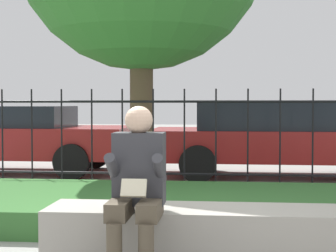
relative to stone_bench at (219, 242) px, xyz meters
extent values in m
cube|color=gray|center=(0.00, 0.00, 0.03)|extent=(2.72, 0.59, 0.49)
cylinder|color=#4C4233|center=(-0.71, -0.63, 0.07)|extent=(0.11, 0.11, 0.40)
cube|color=#4C4233|center=(-0.71, -0.42, 0.33)|extent=(0.15, 0.42, 0.13)
cube|color=#4C4233|center=(-0.49, -0.42, 0.33)|extent=(0.15, 0.42, 0.13)
cube|color=#333338|center=(-0.60, -0.21, 0.60)|extent=(0.38, 0.24, 0.54)
sphere|color=#DBB293|center=(-0.60, -0.23, 0.96)|extent=(0.21, 0.21, 0.21)
cylinder|color=#333338|center=(-0.77, -0.37, 0.62)|extent=(0.08, 0.29, 0.24)
cylinder|color=#333338|center=(-0.43, -0.37, 0.62)|extent=(0.08, 0.29, 0.24)
cube|color=beige|center=(-0.60, -0.47, 0.49)|extent=(0.18, 0.09, 0.13)
cube|color=#33662D|center=(-0.31, 1.85, -0.08)|extent=(8.25, 2.31, 0.28)
cylinder|color=black|center=(-0.31, 3.56, 0.08)|extent=(6.25, 0.03, 0.03)
cylinder|color=black|center=(-0.31, 3.56, 1.11)|extent=(6.25, 0.03, 0.03)
cylinder|color=black|center=(-3.21, 3.56, 0.54)|extent=(0.02, 0.02, 1.51)
cylinder|color=black|center=(-2.77, 3.56, 0.54)|extent=(0.02, 0.02, 1.51)
cylinder|color=black|center=(-2.32, 3.56, 0.54)|extent=(0.02, 0.02, 1.51)
cylinder|color=black|center=(-1.87, 3.56, 0.54)|extent=(0.02, 0.02, 1.51)
cylinder|color=black|center=(-1.43, 3.56, 0.54)|extent=(0.02, 0.02, 1.51)
cylinder|color=black|center=(-0.98, 3.56, 0.54)|extent=(0.02, 0.02, 1.51)
cylinder|color=black|center=(-0.53, 3.56, 0.54)|extent=(0.02, 0.02, 1.51)
cylinder|color=black|center=(-0.09, 3.56, 0.54)|extent=(0.02, 0.02, 1.51)
cylinder|color=black|center=(0.36, 3.56, 0.54)|extent=(0.02, 0.02, 1.51)
cylinder|color=black|center=(0.81, 3.56, 0.54)|extent=(0.02, 0.02, 1.51)
cylinder|color=black|center=(1.25, 3.56, 0.54)|extent=(0.02, 0.02, 1.51)
cube|color=maroon|center=(1.01, 5.68, 0.36)|extent=(4.54, 1.77, 0.54)
cube|color=black|center=(0.82, 5.68, 0.88)|extent=(2.50, 1.54, 0.50)
cylinder|color=black|center=(-0.40, 4.84, 0.09)|extent=(0.62, 0.20, 0.62)
cylinder|color=black|center=(-0.39, 6.54, 0.09)|extent=(0.62, 0.20, 0.62)
cube|color=maroon|center=(-3.92, 5.83, 0.37)|extent=(4.37, 1.80, 0.56)
cube|color=black|center=(-4.10, 5.83, 0.84)|extent=(2.40, 1.58, 0.39)
cylinder|color=black|center=(-2.57, 4.96, 0.09)|extent=(0.62, 0.20, 0.62)
cylinder|color=black|center=(-2.57, 6.71, 0.09)|extent=(0.62, 0.20, 0.62)
cylinder|color=brown|center=(-1.25, 4.24, 1.13)|extent=(0.36, 0.36, 2.69)
camera|label=1|loc=(0.04, -4.37, 1.09)|focal=60.00mm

